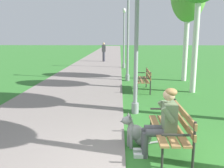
% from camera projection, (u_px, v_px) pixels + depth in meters
% --- Properties ---
extents(paved_path, '(3.79, 60.00, 0.04)m').
position_uv_depth(paved_path, '(104.00, 56.00, 27.27)').
color(paved_path, gray).
rests_on(paved_path, ground).
extents(park_bench_near, '(0.55, 1.50, 0.85)m').
position_uv_depth(park_bench_near, '(173.00, 126.00, 4.41)').
color(park_bench_near, olive).
rests_on(park_bench_near, ground).
extents(park_bench_mid, '(0.55, 1.50, 0.85)m').
position_uv_depth(park_bench_mid, '(144.00, 78.00, 9.53)').
color(park_bench_mid, olive).
rests_on(park_bench_mid, ground).
extents(person_seated_on_near_bench, '(0.74, 0.49, 1.25)m').
position_uv_depth(person_seated_on_near_bench, '(163.00, 120.00, 4.26)').
color(person_seated_on_near_bench, '#4C4C51').
rests_on(person_seated_on_near_bench, ground).
extents(dog_grey, '(0.80, 0.44, 0.71)m').
position_uv_depth(dog_grey, '(138.00, 134.00, 4.71)').
color(dog_grey, gray).
rests_on(dog_grey, ground).
extents(lamp_post_near, '(0.24, 0.24, 4.55)m').
position_uv_depth(lamp_post_near, '(137.00, 28.00, 6.36)').
color(lamp_post_near, gray).
rests_on(lamp_post_near, ground).
extents(lamp_post_mid, '(0.24, 0.24, 4.72)m').
position_uv_depth(lamp_post_mid, '(128.00, 30.00, 11.38)').
color(lamp_post_mid, gray).
rests_on(lamp_post_mid, ground).
extents(lamp_post_far, '(0.24, 0.24, 4.00)m').
position_uv_depth(lamp_post_far, '(124.00, 38.00, 16.33)').
color(lamp_post_far, gray).
rests_on(lamp_post_far, ground).
extents(pedestrian_distant, '(0.32, 0.22, 1.65)m').
position_uv_depth(pedestrian_distant, '(104.00, 52.00, 20.62)').
color(pedestrian_distant, '#383842').
rests_on(pedestrian_distant, ground).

